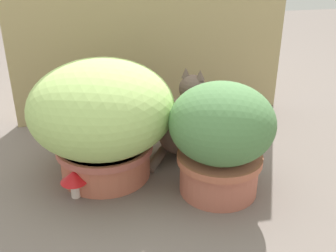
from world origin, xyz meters
name	(u,v)px	position (x,y,z in m)	size (l,w,h in m)	color
ground_plane	(147,181)	(0.00, 0.00, 0.00)	(6.00, 6.00, 0.00)	#6C615A
cardboard_backdrop	(151,25)	(0.12, 0.56, 0.42)	(1.23, 0.03, 0.85)	tan
grass_planter	(102,116)	(-0.13, 0.08, 0.23)	(0.49, 0.49, 0.42)	#BF654D
leafy_planter	(221,137)	(0.23, -0.10, 0.20)	(0.34, 0.34, 0.38)	#B6634F
cat	(183,121)	(0.18, 0.21, 0.12)	(0.32, 0.32, 0.32)	brown
mushroom_ornament_pink	(125,169)	(-0.07, -0.02, 0.07)	(0.08, 0.08, 0.10)	silver
mushroom_ornament_red	(74,178)	(-0.24, -0.04, 0.07)	(0.09, 0.09, 0.10)	silver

